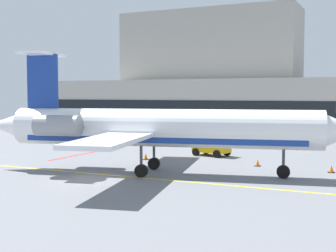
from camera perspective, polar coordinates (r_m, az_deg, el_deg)
ground at (r=32.26m, az=-9.40°, el=-6.46°), size 120.00×120.00×0.11m
terminal_building at (r=77.93m, az=7.15°, el=4.81°), size 70.73×15.35×19.76m
regional_jet at (r=33.68m, az=-1.56°, el=-0.26°), size 27.45×20.10×8.81m
baggage_tug at (r=65.02m, az=-10.78°, el=-0.33°), size 3.28×2.39×2.23m
pushback_tractor at (r=43.56m, az=5.62°, el=-2.43°), size 3.61×2.64×2.04m
fuel_tank at (r=61.76m, az=0.63°, el=-0.05°), size 7.67×2.37×2.63m
safety_cone_alpha at (r=41.16m, az=-2.72°, el=-3.75°), size 0.47×0.47×0.55m
safety_cone_bravo at (r=36.36m, az=19.21°, el=-4.98°), size 0.47×0.47×0.55m
safety_cone_charlie at (r=38.07m, az=10.82°, el=-4.44°), size 0.47×0.47×0.55m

